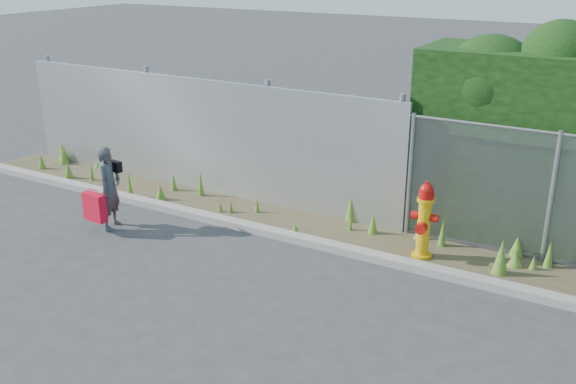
{
  "coord_description": "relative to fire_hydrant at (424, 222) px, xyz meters",
  "views": [
    {
      "loc": [
        4.2,
        -6.46,
        4.37
      ],
      "look_at": [
        -0.3,
        1.4,
        1.0
      ],
      "focal_mm": 40.0,
      "sensor_mm": 36.0,
      "label": 1
    }
  ],
  "objects": [
    {
      "name": "ground",
      "position": [
        -1.57,
        -2.25,
        -0.6
      ],
      "size": [
        80.0,
        80.0,
        0.0
      ],
      "primitive_type": "plane",
      "color": "#353537",
      "rests_on": "ground"
    },
    {
      "name": "fire_hydrant",
      "position": [
        0.0,
        0.0,
        0.0
      ],
      "size": [
        0.41,
        0.37,
        1.23
      ],
      "rotation": [
        0.0,
        0.0,
        0.08
      ],
      "color": "#DBA60B",
      "rests_on": "ground"
    },
    {
      "name": "corrugated_fence",
      "position": [
        -4.82,
        0.76,
        0.51
      ],
      "size": [
        8.5,
        0.21,
        2.3
      ],
      "color": "#B4B7BB",
      "rests_on": "ground"
    },
    {
      "name": "woman",
      "position": [
        -4.94,
        -1.48,
        0.12
      ],
      "size": [
        0.47,
        0.59,
        1.43
      ],
      "primitive_type": "imported",
      "rotation": [
        0.0,
        0.0,
        1.85
      ],
      "color": "#106566",
      "rests_on": "ground"
    },
    {
      "name": "black_shoulder_bag",
      "position": [
        -4.91,
        -1.34,
        0.46
      ],
      "size": [
        0.24,
        0.1,
        0.18
      ],
      "rotation": [
        0.0,
        0.0,
        -0.09
      ],
      "color": "black"
    },
    {
      "name": "weed_strip",
      "position": [
        -1.41,
        0.27,
        -0.46
      ],
      "size": [
        16.0,
        1.31,
        0.54
      ],
      "color": "#443C27",
      "rests_on": "ground"
    },
    {
      "name": "curb",
      "position": [
        -1.57,
        -0.45,
        -0.54
      ],
      "size": [
        16.0,
        0.22,
        0.12
      ],
      "primitive_type": "cube",
      "color": "gray",
      "rests_on": "ground"
    },
    {
      "name": "red_tote_bag",
      "position": [
        -5.02,
        -1.77,
        -0.15
      ],
      "size": [
        0.43,
        0.16,
        0.56
      ],
      "rotation": [
        0.0,
        0.0,
        -0.09
      ],
      "color": "red"
    }
  ]
}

